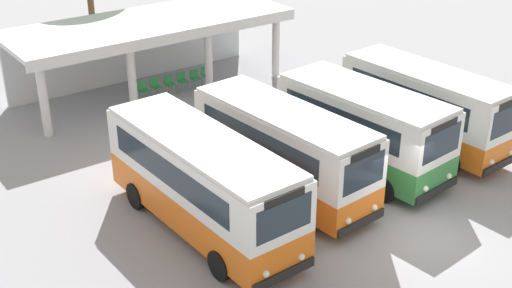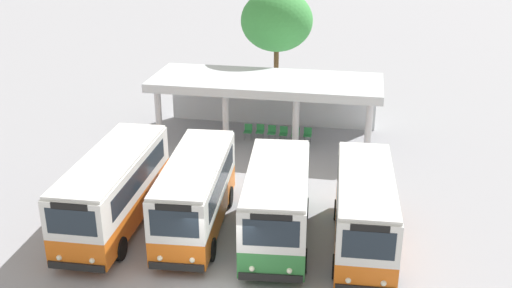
{
  "view_description": "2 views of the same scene",
  "coord_description": "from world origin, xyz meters",
  "px_view_note": "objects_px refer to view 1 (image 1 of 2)",
  "views": [
    {
      "loc": [
        -14.44,
        -11.08,
        11.71
      ],
      "look_at": [
        -1.95,
        6.11,
        1.33
      ],
      "focal_mm": 47.69,
      "sensor_mm": 36.0,
      "label": 1
    },
    {
      "loc": [
        4.46,
        -15.93,
        12.5
      ],
      "look_at": [
        -0.13,
        8.65,
        2.33
      ],
      "focal_mm": 41.85,
      "sensor_mm": 36.0,
      "label": 2
    }
  ],
  "objects_px": {
    "waiting_chair_end_by_column": "(143,89)",
    "city_bus_second_in_row": "(283,148)",
    "waiting_chair_middle_seat": "(169,83)",
    "city_bus_nearest_orange": "(202,180)",
    "waiting_chair_fifth_seat": "(195,77)",
    "city_bus_middle_cream": "(363,127)",
    "city_bus_fourth_amber": "(425,105)",
    "waiting_chair_second_from_end": "(156,85)",
    "waiting_chair_fourth_seat": "(182,80)",
    "waiting_chair_far_end_seat": "(206,74)"
  },
  "relations": [
    {
      "from": "city_bus_second_in_row",
      "to": "waiting_chair_fifth_seat",
      "type": "height_order",
      "value": "city_bus_second_in_row"
    },
    {
      "from": "waiting_chair_far_end_seat",
      "to": "city_bus_nearest_orange",
      "type": "bearing_deg",
      "value": -122.57
    },
    {
      "from": "city_bus_second_in_row",
      "to": "city_bus_middle_cream",
      "type": "bearing_deg",
      "value": -5.42
    },
    {
      "from": "city_bus_middle_cream",
      "to": "waiting_chair_end_by_column",
      "type": "xyz_separation_m",
      "value": [
        -3.26,
        10.62,
        -1.2
      ]
    },
    {
      "from": "city_bus_middle_cream",
      "to": "waiting_chair_fourth_seat",
      "type": "bearing_deg",
      "value": 96.63
    },
    {
      "from": "city_bus_nearest_orange",
      "to": "waiting_chair_far_end_seat",
      "type": "xyz_separation_m",
      "value": [
        6.81,
        10.65,
        -1.22
      ]
    },
    {
      "from": "city_bus_nearest_orange",
      "to": "waiting_chair_far_end_seat",
      "type": "height_order",
      "value": "city_bus_nearest_orange"
    },
    {
      "from": "waiting_chair_fourth_seat",
      "to": "waiting_chair_fifth_seat",
      "type": "bearing_deg",
      "value": -2.48
    },
    {
      "from": "waiting_chair_second_from_end",
      "to": "waiting_chair_fourth_seat",
      "type": "bearing_deg",
      "value": -4.29
    },
    {
      "from": "waiting_chair_middle_seat",
      "to": "city_bus_second_in_row",
      "type": "bearing_deg",
      "value": -97.91
    },
    {
      "from": "waiting_chair_end_by_column",
      "to": "waiting_chair_fifth_seat",
      "type": "relative_size",
      "value": 1.0
    },
    {
      "from": "waiting_chair_fifth_seat",
      "to": "city_bus_fourth_amber",
      "type": "bearing_deg",
      "value": -69.59
    },
    {
      "from": "city_bus_nearest_orange",
      "to": "city_bus_second_in_row",
      "type": "height_order",
      "value": "city_bus_nearest_orange"
    },
    {
      "from": "waiting_chair_second_from_end",
      "to": "waiting_chair_fifth_seat",
      "type": "bearing_deg",
      "value": -3.69
    },
    {
      "from": "city_bus_middle_cream",
      "to": "waiting_chair_fifth_seat",
      "type": "distance_m",
      "value": 10.66
    },
    {
      "from": "waiting_chair_fifth_seat",
      "to": "waiting_chair_far_end_seat",
      "type": "height_order",
      "value": "same"
    },
    {
      "from": "city_bus_fourth_amber",
      "to": "waiting_chair_far_end_seat",
      "type": "height_order",
      "value": "city_bus_fourth_amber"
    },
    {
      "from": "waiting_chair_end_by_column",
      "to": "waiting_chair_fourth_seat",
      "type": "bearing_deg",
      "value": -0.33
    },
    {
      "from": "city_bus_middle_cream",
      "to": "waiting_chair_end_by_column",
      "type": "relative_size",
      "value": 7.84
    },
    {
      "from": "city_bus_middle_cream",
      "to": "waiting_chair_far_end_seat",
      "type": "xyz_separation_m",
      "value": [
        0.12,
        10.67,
        -1.2
      ]
    },
    {
      "from": "waiting_chair_second_from_end",
      "to": "waiting_chair_fourth_seat",
      "type": "distance_m",
      "value": 1.35
    },
    {
      "from": "waiting_chair_middle_seat",
      "to": "waiting_chair_fourth_seat",
      "type": "height_order",
      "value": "same"
    },
    {
      "from": "city_bus_fourth_amber",
      "to": "waiting_chair_fifth_seat",
      "type": "xyz_separation_m",
      "value": [
        -3.9,
        10.49,
        -1.19
      ]
    },
    {
      "from": "city_bus_second_in_row",
      "to": "waiting_chair_fifth_seat",
      "type": "xyz_separation_m",
      "value": [
        2.79,
        10.26,
        -1.19
      ]
    },
    {
      "from": "waiting_chair_end_by_column",
      "to": "city_bus_second_in_row",
      "type": "bearing_deg",
      "value": -90.49
    },
    {
      "from": "city_bus_second_in_row",
      "to": "waiting_chair_end_by_column",
      "type": "xyz_separation_m",
      "value": [
        0.09,
        10.31,
        -1.19
      ]
    },
    {
      "from": "waiting_chair_end_by_column",
      "to": "waiting_chair_fourth_seat",
      "type": "relative_size",
      "value": 1.0
    },
    {
      "from": "city_bus_second_in_row",
      "to": "waiting_chair_fourth_seat",
      "type": "distance_m",
      "value": 10.58
    },
    {
      "from": "waiting_chair_middle_seat",
      "to": "waiting_chair_second_from_end",
      "type": "bearing_deg",
      "value": 175.44
    },
    {
      "from": "city_bus_middle_cream",
      "to": "waiting_chair_fourth_seat",
      "type": "relative_size",
      "value": 7.84
    },
    {
      "from": "city_bus_second_in_row",
      "to": "waiting_chair_second_from_end",
      "type": "height_order",
      "value": "city_bus_second_in_row"
    },
    {
      "from": "city_bus_nearest_orange",
      "to": "waiting_chair_second_from_end",
      "type": "xyz_separation_m",
      "value": [
        4.11,
        10.7,
        -1.22
      ]
    },
    {
      "from": "waiting_chair_end_by_column",
      "to": "waiting_chair_fifth_seat",
      "type": "bearing_deg",
      "value": -0.87
    },
    {
      "from": "waiting_chair_second_from_end",
      "to": "waiting_chair_fourth_seat",
      "type": "relative_size",
      "value": 1.0
    },
    {
      "from": "city_bus_fourth_amber",
      "to": "waiting_chair_second_from_end",
      "type": "bearing_deg",
      "value": 119.16
    },
    {
      "from": "city_bus_nearest_orange",
      "to": "city_bus_middle_cream",
      "type": "height_order",
      "value": "city_bus_nearest_orange"
    },
    {
      "from": "waiting_chair_middle_seat",
      "to": "city_bus_nearest_orange",
      "type": "bearing_deg",
      "value": -114.2
    },
    {
      "from": "city_bus_second_in_row",
      "to": "city_bus_fourth_amber",
      "type": "relative_size",
      "value": 1.03
    },
    {
      "from": "waiting_chair_middle_seat",
      "to": "waiting_chair_far_end_seat",
      "type": "distance_m",
      "value": 2.02
    },
    {
      "from": "waiting_chair_middle_seat",
      "to": "city_bus_fourth_amber",
      "type": "bearing_deg",
      "value": -63.57
    },
    {
      "from": "city_bus_middle_cream",
      "to": "waiting_chair_far_end_seat",
      "type": "bearing_deg",
      "value": 89.37
    },
    {
      "from": "waiting_chair_second_from_end",
      "to": "waiting_chair_far_end_seat",
      "type": "xyz_separation_m",
      "value": [
        2.7,
        -0.04,
        0.0
      ]
    },
    {
      "from": "city_bus_fourth_amber",
      "to": "city_bus_nearest_orange",
      "type": "bearing_deg",
      "value": -179.57
    },
    {
      "from": "city_bus_nearest_orange",
      "to": "waiting_chair_end_by_column",
      "type": "bearing_deg",
      "value": 72.06
    },
    {
      "from": "city_bus_second_in_row",
      "to": "waiting_chair_middle_seat",
      "type": "xyz_separation_m",
      "value": [
        1.44,
        10.34,
        -1.19
      ]
    },
    {
      "from": "waiting_chair_end_by_column",
      "to": "waiting_chair_middle_seat",
      "type": "xyz_separation_m",
      "value": [
        1.35,
        0.04,
        0.0
      ]
    },
    {
      "from": "city_bus_middle_cream",
      "to": "waiting_chair_far_end_seat",
      "type": "distance_m",
      "value": 10.74
    },
    {
      "from": "waiting_chair_far_end_seat",
      "to": "waiting_chair_second_from_end",
      "type": "bearing_deg",
      "value": 179.13
    },
    {
      "from": "waiting_chair_middle_seat",
      "to": "waiting_chair_far_end_seat",
      "type": "height_order",
      "value": "same"
    },
    {
      "from": "city_bus_middle_cream",
      "to": "city_bus_fourth_amber",
      "type": "distance_m",
      "value": 3.35
    }
  ]
}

